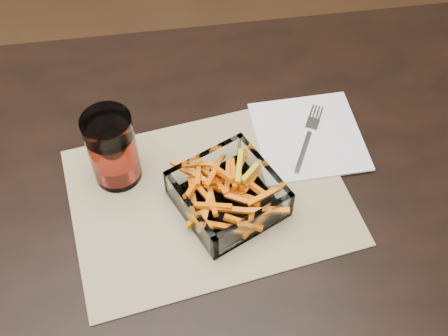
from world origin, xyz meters
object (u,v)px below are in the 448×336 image
at_px(fork, 308,136).
at_px(tumbler, 113,151).
at_px(dining_table, 131,243).
at_px(glass_bowl, 228,196).

bearing_deg(fork, tumbler, -147.66).
bearing_deg(dining_table, tumbler, 92.94).
bearing_deg(fork, glass_bowl, -117.06).
relative_size(dining_table, tumbler, 11.45).
height_order(dining_table, fork, fork).
xyz_separation_m(glass_bowl, tumbler, (-0.18, 0.09, 0.04)).
relative_size(dining_table, fork, 10.53).
bearing_deg(fork, dining_table, -133.66).
height_order(glass_bowl, tumbler, tumbler).
bearing_deg(glass_bowl, dining_table, 179.54).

